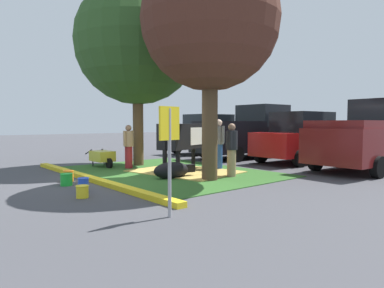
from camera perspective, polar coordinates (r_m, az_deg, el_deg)
name	(u,v)px	position (r m, az deg, el deg)	size (l,w,h in m)	color
ground_plane	(132,179)	(9.91, -9.88, -5.76)	(80.00, 80.00, 0.00)	#424247
grass_island	(169,172)	(11.24, -3.87, -4.56)	(6.89, 5.02, 0.02)	#2D5B23
curb_yellow	(90,179)	(9.91, -16.43, -5.50)	(8.09, 0.24, 0.12)	yellow
hay_bedding	(185,172)	(11.11, -1.19, -4.57)	(3.20, 2.40, 0.04)	tan
shade_tree_left	(137,43)	(13.24, -9.02, 16.17)	(4.51, 4.51, 6.76)	brown
shade_tree_right	(210,22)	(9.84, 3.00, 19.50)	(3.75, 3.75, 6.20)	#4C3823
cow_holstein	(188,136)	(11.36, -0.67, 1.27)	(1.42, 3.04, 1.60)	black
calf_lying	(173,170)	(9.87, -3.23, -4.35)	(0.62, 1.33, 0.48)	black
person_handler	(129,145)	(12.10, -10.43, -0.24)	(0.34, 0.49, 1.52)	maroon
person_visitor_near	(219,143)	(11.67, 4.43, 0.23)	(0.53, 0.34, 1.70)	#23478C
person_visitor_far	(232,148)	(10.13, 6.56, -0.74)	(0.35, 0.45, 1.57)	#9E7F5B
wheelbarrow	(103,156)	(12.73, -14.55, -2.01)	(1.60, 0.62, 0.63)	gold
parking_sign	(169,139)	(5.75, -3.75, 0.77)	(0.10, 0.44, 1.86)	#99999E
bucket_orange	(69,176)	(9.95, -19.71, -4.94)	(0.28, 0.28, 0.30)	orange
bucket_green	(66,179)	(9.34, -20.03, -5.48)	(0.32, 0.32, 0.31)	green
bucket_blue	(83,184)	(8.43, -17.51, -6.36)	(0.27, 0.27, 0.32)	blue
bucket_yellow	(82,191)	(7.74, -17.66, -7.45)	(0.28, 0.28, 0.27)	yellow
sedan_silver	(209,134)	(17.98, 2.77, 1.60)	(2.17, 4.48, 2.02)	silver
pickup_truck_black	(250,133)	(16.04, 9.59, 1.78)	(2.40, 5.48, 2.42)	black
sedan_red	(302,138)	(14.53, 17.75, 0.98)	(2.17, 4.48, 2.02)	red
pickup_truck_maroon	(374,137)	(13.26, 27.80, 1.07)	(2.40, 5.48, 2.42)	maroon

